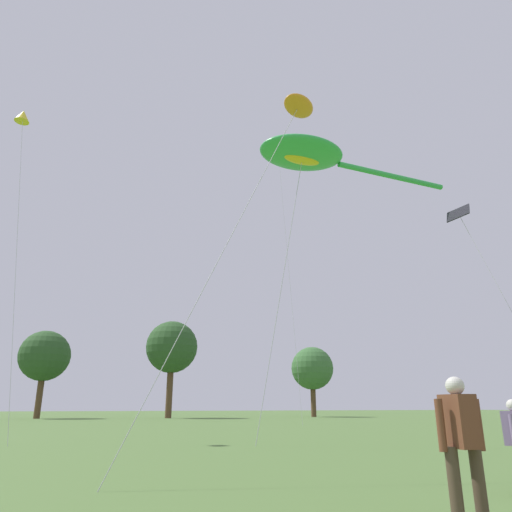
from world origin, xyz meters
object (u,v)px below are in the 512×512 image
object	(u,v)px
person_grey_haired_man	(461,437)
small_kite_box_yellow	(461,218)
small_kite_bird_shape	(298,107)
small_kite_streamer_purple	(23,117)
tree_oak_left	(312,368)
tree_broad_distant	(172,347)
big_show_kite	(306,155)
small_kite_delta_white	(280,177)
tree_pine_center	(45,356)

from	to	relation	value
person_grey_haired_man	small_kite_box_yellow	bearing A→B (deg)	-39.29
small_kite_bird_shape	small_kite_streamer_purple	world-z (taller)	small_kite_streamer_purple
small_kite_streamer_purple	tree_oak_left	world-z (taller)	small_kite_streamer_purple
small_kite_box_yellow	tree_oak_left	size ratio (longest dim) A/B	1.15
tree_oak_left	small_kite_bird_shape	bearing A→B (deg)	-117.83
small_kite_streamer_purple	tree_broad_distant	world-z (taller)	small_kite_streamer_purple
person_grey_haired_man	tree_broad_distant	size ratio (longest dim) A/B	0.15
small_kite_box_yellow	tree_oak_left	world-z (taller)	small_kite_box_yellow
small_kite_bird_shape	tree_oak_left	distance (m)	55.14
person_grey_haired_man	tree_oak_left	distance (m)	60.74
small_kite_bird_shape	person_grey_haired_man	bearing A→B (deg)	47.98
small_kite_streamer_purple	tree_oak_left	bearing A→B (deg)	98.76
big_show_kite	small_kite_streamer_purple	size ratio (longest dim) A/B	0.80
person_grey_haired_man	small_kite_bird_shape	xyz separation A→B (m)	(0.84, 5.70, 8.62)
small_kite_delta_white	small_kite_streamer_purple	bearing A→B (deg)	-33.61
person_grey_haired_man	small_kite_bird_shape	size ratio (longest dim) A/B	0.17
small_kite_box_yellow	tree_pine_center	size ratio (longest dim) A/B	1.05
small_kite_box_yellow	tree_pine_center	xyz separation A→B (m)	(-19.28, 46.41, -2.75)
person_grey_haired_man	small_kite_streamer_purple	bearing A→B (deg)	31.18
person_grey_haired_man	small_kite_box_yellow	xyz separation A→B (m)	(11.83, 10.92, 8.78)
small_kite_box_yellow	big_show_kite	bearing A→B (deg)	-51.02
tree_broad_distant	small_kite_bird_shape	bearing A→B (deg)	-97.26
tree_oak_left	tree_pine_center	distance (m)	34.12
small_kite_box_yellow	tree_broad_distant	world-z (taller)	tree_broad_distant
small_kite_bird_shape	tree_pine_center	distance (m)	52.36
small_kite_bird_shape	tree_pine_center	xyz separation A→B (m)	(-8.29, 51.63, -2.59)
person_grey_haired_man	tree_oak_left	bearing A→B (deg)	-18.02
small_kite_delta_white	tree_pine_center	bearing A→B (deg)	-118.56
small_kite_delta_white	small_kite_bird_shape	bearing A→B (deg)	2.77
small_kite_box_yellow	tree_pine_center	distance (m)	50.33
person_grey_haired_man	tree_oak_left	world-z (taller)	tree_oak_left
big_show_kite	small_kite_bird_shape	size ratio (longest dim) A/B	1.29
big_show_kite	small_kite_delta_white	distance (m)	21.62
small_kite_bird_shape	tree_broad_distant	distance (m)	49.02
small_kite_box_yellow	person_grey_haired_man	bearing A→B (deg)	2.38
tree_broad_distant	tree_pine_center	xyz separation A→B (m)	(-14.48, 3.03, -1.29)
big_show_kite	small_kite_box_yellow	distance (m)	7.85
big_show_kite	small_kite_box_yellow	size ratio (longest dim) A/B	1.21
big_show_kite	tree_broad_distant	size ratio (longest dim) A/B	1.10
small_kite_streamer_purple	tree_oak_left	distance (m)	50.35
small_kite_streamer_purple	small_kite_delta_white	distance (m)	23.59
small_kite_box_yellow	tree_oak_left	bearing A→B (deg)	-149.04
small_kite_box_yellow	small_kite_streamer_purple	xyz separation A→B (m)	(-20.01, 8.18, 5.76)
small_kite_box_yellow	small_kite_delta_white	size ratio (longest dim) A/B	0.43
big_show_kite	tree_pine_center	world-z (taller)	big_show_kite
person_grey_haired_man	tree_pine_center	bearing A→B (deg)	15.39
big_show_kite	tree_pine_center	size ratio (longest dim) A/B	1.27
small_kite_streamer_purple	small_kite_delta_white	size ratio (longest dim) A/B	0.66
small_kite_streamer_purple	tree_broad_distant	xyz separation A→B (m)	(15.22, 35.21, -7.22)
small_kite_box_yellow	tree_broad_distant	distance (m)	43.68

